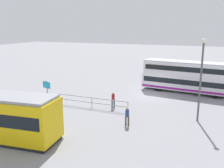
# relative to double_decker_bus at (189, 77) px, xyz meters

# --- Properties ---
(ground_plane) EXTENTS (160.00, 160.00, 0.00)m
(ground_plane) POSITION_rel_double_decker_bus_xyz_m (3.94, 2.99, -1.98)
(ground_plane) COLOR gray
(double_decker_bus) EXTENTS (11.69, 3.94, 3.86)m
(double_decker_bus) POSITION_rel_double_decker_bus_xyz_m (0.00, 0.00, 0.00)
(double_decker_bus) COLOR silver
(double_decker_bus) RESTS_ON ground
(pedestrian_near_railing) EXTENTS (0.45, 0.45, 1.62)m
(pedestrian_near_railing) POSITION_rel_double_decker_bus_xyz_m (6.49, 8.99, -1.06)
(pedestrian_near_railing) COLOR #33384C
(pedestrian_near_railing) RESTS_ON ground
(pedestrian_crossing) EXTENTS (0.41, 0.41, 1.59)m
(pedestrian_crossing) POSITION_rel_double_decker_bus_xyz_m (3.72, 12.83, -1.07)
(pedestrian_crossing) COLOR #4C3F2D
(pedestrian_crossing) RESTS_ON ground
(pedestrian_railing) EXTENTS (7.72, 0.12, 1.08)m
(pedestrian_railing) POSITION_rel_double_decker_bus_xyz_m (8.47, 9.82, -1.24)
(pedestrian_railing) COLOR gray
(pedestrian_railing) RESTS_ON ground
(info_sign) EXTENTS (1.13, 0.38, 2.56)m
(info_sign) POSITION_rel_double_decker_bus_xyz_m (13.31, 10.53, -0.19)
(info_sign) COLOR slate
(info_sign) RESTS_ON ground
(street_lamp) EXTENTS (0.36, 0.36, 7.09)m
(street_lamp) POSITION_rel_double_decker_bus_xyz_m (-1.64, 9.61, 2.15)
(street_lamp) COLOR #4C4C51
(street_lamp) RESTS_ON ground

